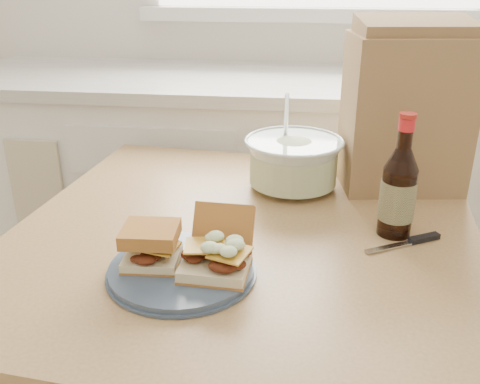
# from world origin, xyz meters

# --- Properties ---
(cabinet_run) EXTENTS (2.50, 0.64, 0.94)m
(cabinet_run) POSITION_xyz_m (-0.00, 1.70, 0.47)
(cabinet_run) COLOR white
(cabinet_run) RESTS_ON ground
(dining_table) EXTENTS (1.05, 1.05, 0.80)m
(dining_table) POSITION_xyz_m (-0.13, 0.80, 0.68)
(dining_table) COLOR tan
(dining_table) RESTS_ON ground
(plate) EXTENTS (0.26, 0.26, 0.02)m
(plate) POSITION_xyz_m (-0.22, 0.63, 0.80)
(plate) COLOR #3C4C61
(plate) RESTS_ON dining_table
(sandwich_left) EXTENTS (0.10, 0.09, 0.07)m
(sandwich_left) POSITION_xyz_m (-0.28, 0.63, 0.85)
(sandwich_left) COLOR beige
(sandwich_left) RESTS_ON plate
(sandwich_right) EXTENTS (0.12, 0.16, 0.10)m
(sandwich_right) POSITION_xyz_m (-0.16, 0.64, 0.85)
(sandwich_right) COLOR beige
(sandwich_right) RESTS_ON plate
(coleslaw_bowl) EXTENTS (0.24, 0.24, 0.24)m
(coleslaw_bowl) POSITION_xyz_m (-0.04, 1.05, 0.86)
(coleslaw_bowl) COLOR silver
(coleslaw_bowl) RESTS_ON dining_table
(beer_bottle) EXTENTS (0.07, 0.07, 0.25)m
(beer_bottle) POSITION_xyz_m (0.17, 0.83, 0.89)
(beer_bottle) COLOR black
(beer_bottle) RESTS_ON dining_table
(knife) EXTENTS (0.16, 0.10, 0.01)m
(knife) POSITION_xyz_m (0.21, 0.80, 0.80)
(knife) COLOR silver
(knife) RESTS_ON dining_table
(paper_bag) EXTENTS (0.30, 0.22, 0.36)m
(paper_bag) POSITION_xyz_m (0.22, 1.10, 0.98)
(paper_bag) COLOR olive
(paper_bag) RESTS_ON dining_table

